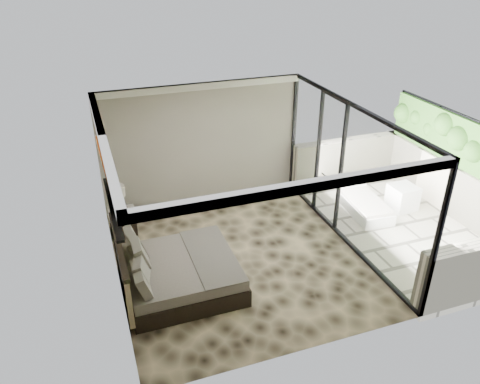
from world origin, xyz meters
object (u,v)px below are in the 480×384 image
object	(u,v)px
nightstand	(123,222)
table_lamp	(118,196)
lounger	(364,204)
bed	(175,272)
ottoman	(402,197)

from	to	relation	value
nightstand	table_lamp	size ratio (longest dim) A/B	0.93
nightstand	lounger	bearing A→B (deg)	4.74
nightstand	table_lamp	world-z (taller)	table_lamp
bed	nightstand	world-z (taller)	bed
bed	ottoman	world-z (taller)	bed
ottoman	lounger	distance (m)	0.92
lounger	nightstand	bearing A→B (deg)	175.39
nightstand	bed	bearing A→B (deg)	-58.68
bed	ottoman	distance (m)	5.57
ottoman	lounger	bearing A→B (deg)	170.10
table_lamp	ottoman	distance (m)	6.27
table_lamp	nightstand	bearing A→B (deg)	-36.12
lounger	table_lamp	bearing A→B (deg)	175.18
bed	table_lamp	size ratio (longest dim) A/B	3.43
lounger	ottoman	bearing A→B (deg)	-5.00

